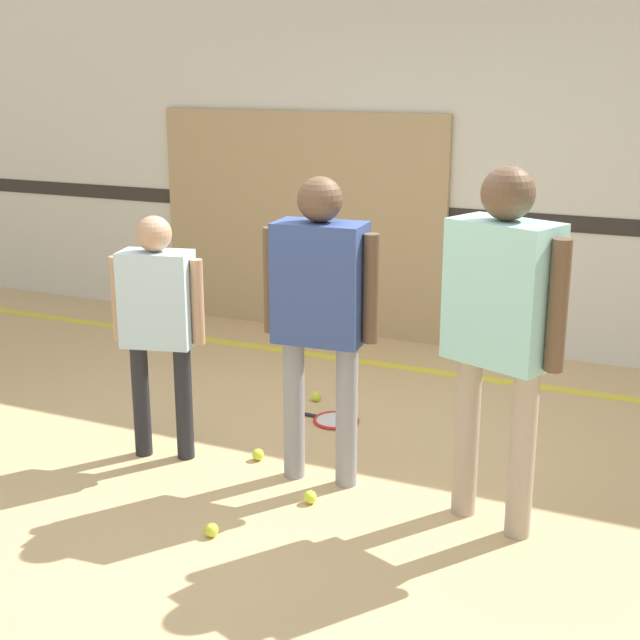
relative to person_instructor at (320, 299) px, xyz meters
The scene contains 12 objects.
ground_plane 1.01m from the person_instructor, 161.74° to the right, with size 16.00×16.00×0.00m, color tan.
wall_back 2.71m from the person_instructor, 94.45° to the left, with size 16.00×0.07×3.20m.
wall_panel 2.91m from the person_instructor, 117.59° to the left, with size 2.49×0.05×1.78m.
floor_stripe 2.17m from the person_instructor, 96.09° to the left, with size 14.40×0.10×0.01m.
person_instructor is the anchor object (origin of this frame).
person_student_left 0.94m from the person_instructor, behind, with size 0.50×0.30×1.36m.
person_student_right 0.94m from the person_instructor, ahead, with size 0.61×0.42×1.70m.
racket_spare_on_floor 1.27m from the person_instructor, 108.59° to the left, with size 0.49×0.30×0.03m.
tennis_ball_near_instructor 0.99m from the person_instructor, 76.14° to the right, with size 0.07×0.07×0.07m, color #CCE038.
tennis_ball_by_spare_racket 1.50m from the person_instructor, 115.81° to the left, with size 0.07×0.07×0.07m, color #CCE038.
tennis_ball_stray_left 1.24m from the person_instructor, 105.91° to the right, with size 0.07×0.07×0.07m, color #CCE038.
tennis_ball_stray_right 1.05m from the person_instructor, 169.19° to the left, with size 0.07×0.07×0.07m, color #CCE038.
Camera 1 is at (1.99, -3.86, 2.10)m, focal length 50.00 mm.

